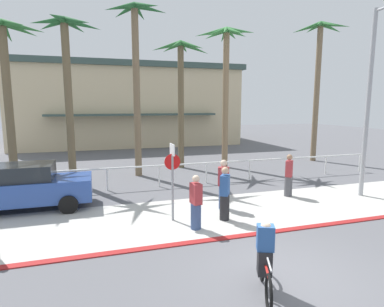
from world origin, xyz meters
TOP-DOWN VIEW (x-y plane):
  - ground_plane at (0.00, 10.00)m, footprint 80.00×80.00m
  - sidewalk_strip at (0.00, 4.20)m, footprint 44.00×4.00m
  - curb_paint at (0.00, 2.20)m, footprint 44.00×0.24m
  - building_backdrop at (-0.67, 27.13)m, footprint 20.96×11.67m
  - rail_fence at (-0.00, 8.50)m, footprint 21.18×0.08m
  - stop_sign_bike_lane at (-1.60, 4.01)m, footprint 0.52×0.56m
  - streetlight_curb at (6.67, 4.29)m, footprint 0.24×2.54m
  - palm_tree_2 at (-7.66, 10.49)m, footprint 3.68×3.32m
  - palm_tree_3 at (-5.04, 10.34)m, footprint 3.09×3.11m
  - palm_tree_4 at (-1.77, 11.16)m, footprint 3.20×3.29m
  - palm_tree_5 at (1.03, 12.64)m, footprint 3.49×3.11m
  - palm_tree_6 at (3.59, 12.01)m, footprint 3.22×3.26m
  - palm_tree_7 at (10.36, 12.32)m, footprint 3.18×3.19m
  - car_blue_1 at (-6.41, 6.66)m, footprint 4.40×2.02m
  - cyclist_red_0 at (-0.75, -0.41)m, footprint 0.76×1.70m
  - pedestrian_0 at (0.45, 4.64)m, footprint 0.47×0.42m
  - pedestrian_1 at (0.04, 3.56)m, footprint 0.44×0.48m
  - pedestrian_2 at (-1.10, 3.10)m, footprint 0.36×0.43m
  - pedestrian_3 at (3.68, 5.34)m, footprint 0.46×0.47m

SIDE VIEW (x-z plane):
  - ground_plane at x=0.00m, z-range 0.00..0.00m
  - sidewalk_strip at x=0.00m, z-range 0.00..0.02m
  - curb_paint at x=0.00m, z-range 0.00..0.03m
  - cyclist_red_0 at x=-0.75m, z-range -0.06..1.44m
  - pedestrian_2 at x=-1.10m, z-range -0.06..1.64m
  - pedestrian_3 at x=3.68m, z-range -0.06..1.72m
  - rail_fence at x=0.00m, z-range 0.32..1.36m
  - pedestrian_1 at x=0.04m, z-range -0.06..1.74m
  - pedestrian_0 at x=0.45m, z-range -0.06..1.78m
  - car_blue_1 at x=-6.41m, z-range 0.03..1.72m
  - stop_sign_bike_lane at x=-1.60m, z-range 0.40..2.96m
  - building_backdrop at x=-0.67m, z-range 0.02..7.60m
  - streetlight_curb at x=6.67m, z-range 0.53..8.03m
  - palm_tree_5 at x=1.03m, z-range 1.74..9.26m
  - palm_tree_3 at x=-5.04m, z-range 1.85..9.63m
  - palm_tree_2 at x=-7.66m, z-range 2.02..9.53m
  - palm_tree_6 at x=3.59m, z-range 2.16..10.45m
  - palm_tree_4 at x=-1.77m, z-range 1.91..10.83m
  - palm_tree_7 at x=10.36m, z-range 2.22..11.41m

